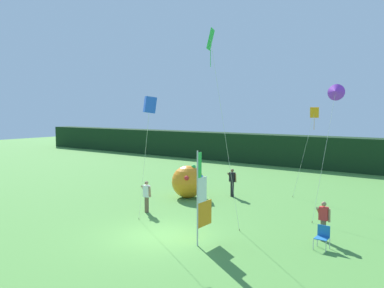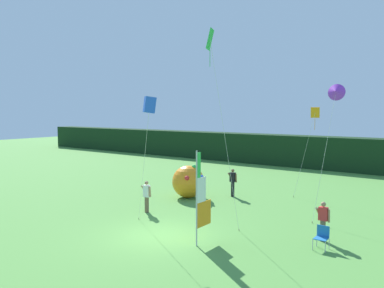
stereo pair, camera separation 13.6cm
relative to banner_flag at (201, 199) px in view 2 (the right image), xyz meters
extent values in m
plane|color=#518E3D|center=(-2.05, -0.24, -1.81)|extent=(120.00, 120.00, 0.00)
cube|color=black|center=(-2.05, 23.20, -0.32)|extent=(80.00, 2.40, 2.98)
cylinder|color=#B7B7BC|center=(0.00, -0.29, 0.08)|extent=(0.06, 0.06, 3.79)
cube|color=orange|center=(0.00, 0.22, -0.63)|extent=(0.02, 0.97, 1.01)
cube|color=white|center=(0.00, 0.04, 0.38)|extent=(0.02, 0.60, 1.01)
cube|color=green|center=(0.00, -0.15, 1.39)|extent=(0.02, 0.23, 1.01)
cylinder|color=brown|center=(3.84, 3.22, -1.38)|extent=(0.22, 0.22, 0.86)
cube|color=red|center=(3.84, 3.22, -0.67)|extent=(0.36, 0.20, 0.55)
sphere|color=#A37556|center=(3.84, 3.22, -0.28)|extent=(0.20, 0.20, 0.20)
cylinder|color=#A37556|center=(3.61, 3.28, -0.62)|extent=(0.09, 0.48, 0.42)
cylinder|color=#A37556|center=(4.07, 3.23, -0.72)|extent=(0.09, 0.14, 0.56)
cylinder|color=black|center=(-3.26, 8.09, -1.35)|extent=(0.22, 0.22, 0.93)
cube|color=black|center=(-3.26, 8.09, -0.59)|extent=(0.36, 0.20, 0.59)
sphere|color=brown|center=(-3.26, 8.09, -0.17)|extent=(0.20, 0.20, 0.20)
cylinder|color=brown|center=(-3.49, 8.16, -0.52)|extent=(0.09, 0.48, 0.42)
cylinder|color=brown|center=(-3.03, 8.10, -0.61)|extent=(0.09, 0.14, 0.56)
cylinder|color=brown|center=(-5.05, 2.23, -1.41)|extent=(0.22, 0.22, 0.82)
cube|color=white|center=(-5.05, 2.23, -0.68)|extent=(0.36, 0.20, 0.63)
sphere|color=#A37556|center=(-5.05, 2.23, -0.25)|extent=(0.20, 0.20, 0.20)
cylinder|color=#A37556|center=(-5.28, 2.29, -0.60)|extent=(0.09, 0.48, 0.42)
cylinder|color=#A37556|center=(-4.82, 2.24, -0.70)|extent=(0.09, 0.14, 0.56)
sphere|color=orange|center=(-5.33, 6.24, -0.82)|extent=(1.99, 1.99, 1.99)
sphere|color=blue|center=(-4.41, 6.34, -0.46)|extent=(0.28, 0.28, 0.28)
sphere|color=red|center=(-4.84, 5.46, -0.44)|extent=(0.28, 0.28, 0.28)
sphere|color=green|center=(-4.99, 6.38, 0.10)|extent=(0.28, 0.28, 0.28)
cylinder|color=#BCBCC1|center=(3.85, 1.97, -1.60)|extent=(0.03, 0.03, 0.42)
cylinder|color=#BCBCC1|center=(4.33, 1.97, -1.60)|extent=(0.03, 0.03, 0.42)
cylinder|color=#BCBCC1|center=(3.85, 2.45, -1.60)|extent=(0.03, 0.03, 0.42)
cylinder|color=#BCBCC1|center=(4.33, 2.45, -1.60)|extent=(0.03, 0.03, 0.42)
cube|color=#1E66B2|center=(4.09, 2.21, -1.38)|extent=(0.48, 0.48, 0.03)
cube|color=#1E66B2|center=(4.09, 2.45, -1.14)|extent=(0.48, 0.03, 0.44)
cylinder|color=brown|center=(2.66, 5.45, -1.77)|extent=(0.03, 0.03, 0.08)
cylinder|color=silver|center=(2.81, 6.49, 1.33)|extent=(0.33, 2.11, 6.29)
cone|color=purple|center=(2.97, 7.54, 4.48)|extent=(0.89, 0.51, 0.89)
cylinder|color=brown|center=(-4.44, 1.00, -1.77)|extent=(0.03, 0.03, 0.08)
cylinder|color=silver|center=(-3.73, 0.66, 0.98)|extent=(1.43, 0.69, 5.60)
cube|color=blue|center=(-3.02, 0.33, 3.78)|extent=(0.71, 0.73, 0.76)
cylinder|color=brown|center=(0.41, 2.38, -1.77)|extent=(0.03, 0.03, 0.08)
cylinder|color=silver|center=(0.02, 1.78, 2.33)|extent=(0.81, 1.22, 8.28)
cube|color=green|center=(-0.38, 1.17, 6.47)|extent=(0.41, 0.65, 0.84)
cylinder|color=green|center=(-0.38, 1.17, 5.69)|extent=(0.02, 0.02, 0.70)
cylinder|color=brown|center=(-0.14, 10.19, -1.77)|extent=(0.03, 0.03, 0.08)
cylinder|color=silver|center=(0.33, 10.59, 0.80)|extent=(0.96, 0.81, 5.24)
cube|color=orange|center=(0.81, 10.98, 3.42)|extent=(0.60, 0.50, 0.65)
cylinder|color=orange|center=(0.81, 10.98, 2.71)|extent=(0.02, 0.02, 0.70)
camera|label=1|loc=(8.41, -12.23, 3.49)|focal=35.49mm
camera|label=2|loc=(8.52, -12.15, 3.49)|focal=35.49mm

